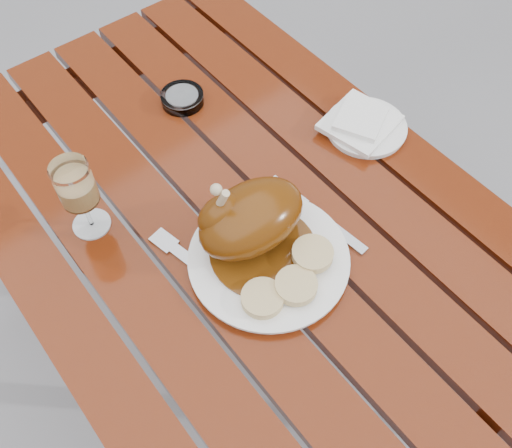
{
  "coord_description": "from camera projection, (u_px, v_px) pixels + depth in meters",
  "views": [
    {
      "loc": [
        -0.35,
        -0.52,
        1.6
      ],
      "look_at": [
        -0.0,
        -0.08,
        0.78
      ],
      "focal_mm": 40.0,
      "sensor_mm": 36.0,
      "label": 1
    }
  ],
  "objects": [
    {
      "name": "side_plate",
      "position": [
        366.0,
        127.0,
        1.15
      ],
      "size": [
        0.2,
        0.2,
        0.01
      ],
      "primitive_type": "cylinder",
      "rotation": [
        0.0,
        0.0,
        0.27
      ],
      "color": "white",
      "rests_on": "table"
    },
    {
      "name": "bread_dumplings",
      "position": [
        291.0,
        279.0,
        0.93
      ],
      "size": [
        0.19,
        0.1,
        0.02
      ],
      "color": "#D4B481",
      "rests_on": "dinner_plate"
    },
    {
      "name": "ashtray",
      "position": [
        182.0,
        98.0,
        1.19
      ],
      "size": [
        0.12,
        0.12,
        0.02
      ],
      "primitive_type": "cylinder",
      "rotation": [
        0.0,
        0.0,
        0.38
      ],
      "color": "#B2B7BC",
      "rests_on": "table"
    },
    {
      "name": "wine_glass",
      "position": [
        81.0,
        198.0,
        0.96
      ],
      "size": [
        0.07,
        0.07,
        0.16
      ],
      "primitive_type": "cylinder",
      "rotation": [
        0.0,
        0.0,
        0.06
      ],
      "color": "tan",
      "rests_on": "table"
    },
    {
      "name": "fork",
      "position": [
        195.0,
        264.0,
        0.98
      ],
      "size": [
        0.05,
        0.17,
        0.01
      ],
      "primitive_type": "cube",
      "rotation": [
        0.0,
        0.0,
        0.2
      ],
      "color": "gray",
      "rests_on": "table"
    },
    {
      "name": "ground",
      "position": [
        240.0,
        354.0,
        1.67
      ],
      "size": [
        60.0,
        60.0,
        0.0
      ],
      "primitive_type": "plane",
      "color": "slate",
      "rests_on": "ground"
    },
    {
      "name": "roast_duck",
      "position": [
        248.0,
        219.0,
        0.95
      ],
      "size": [
        0.2,
        0.2,
        0.14
      ],
      "color": "#542A09",
      "rests_on": "dinner_plate"
    },
    {
      "name": "dinner_plate",
      "position": [
        269.0,
        260.0,
        0.97
      ],
      "size": [
        0.32,
        0.32,
        0.02
      ],
      "primitive_type": "cylinder",
      "rotation": [
        0.0,
        0.0,
        0.17
      ],
      "color": "white",
      "rests_on": "table"
    },
    {
      "name": "napkin",
      "position": [
        360.0,
        123.0,
        1.14
      ],
      "size": [
        0.16,
        0.15,
        0.01
      ],
      "primitive_type": "cube",
      "rotation": [
        0.0,
        0.0,
        0.21
      ],
      "color": "white",
      "rests_on": "side_plate"
    },
    {
      "name": "table",
      "position": [
        236.0,
        296.0,
        1.36
      ],
      "size": [
        0.8,
        1.2,
        0.75
      ],
      "primitive_type": "cube",
      "color": "maroon",
      "rests_on": "ground"
    },
    {
      "name": "knife",
      "position": [
        323.0,
        220.0,
        1.03
      ],
      "size": [
        0.04,
        0.2,
        0.01
      ],
      "primitive_type": "cube",
      "rotation": [
        0.0,
        0.0,
        0.12
      ],
      "color": "gray",
      "rests_on": "table"
    }
  ]
}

